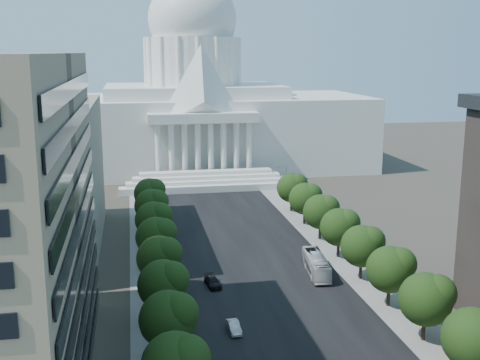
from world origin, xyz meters
TOP-DOWN VIEW (x-y plane):
  - road_asphalt at (0.00, 90.00)m, footprint 30.00×260.00m
  - sidewalk_left at (-19.00, 90.00)m, footprint 8.00×260.00m
  - sidewalk_right at (19.00, 90.00)m, footprint 8.00×260.00m
  - capitol at (0.00, 184.89)m, footprint 120.00×56.00m
  - office_block_left_far at (-48.00, 100.00)m, footprint 38.00×52.00m
  - tree_l_d at (-17.66, 47.81)m, footprint 7.79×7.60m
  - tree_l_e at (-17.66, 59.81)m, footprint 7.79×7.60m
  - tree_l_f at (-17.66, 71.81)m, footprint 7.79×7.60m
  - tree_l_g at (-17.66, 83.81)m, footprint 7.79×7.60m
  - tree_l_h at (-17.66, 95.81)m, footprint 7.79×7.60m
  - tree_l_i at (-17.66, 107.81)m, footprint 7.79×7.60m
  - tree_l_j at (-17.66, 119.81)m, footprint 7.79×7.60m
  - tree_r_c at (18.34, 35.81)m, footprint 7.79×7.60m
  - tree_r_d at (18.34, 47.81)m, footprint 7.79×7.60m
  - tree_r_e at (18.34, 59.81)m, footprint 7.79×7.60m
  - tree_r_f at (18.34, 71.81)m, footprint 7.79×7.60m
  - tree_r_g at (18.34, 83.81)m, footprint 7.79×7.60m
  - tree_r_h at (18.34, 95.81)m, footprint 7.79×7.60m
  - tree_r_i at (18.34, 107.81)m, footprint 7.79×7.60m
  - tree_r_j at (18.34, 119.81)m, footprint 7.79×7.60m
  - streetlight_c at (19.90, 60.00)m, footprint 2.61×0.44m
  - streetlight_d at (19.90, 85.00)m, footprint 2.61×0.44m
  - streetlight_e at (19.90, 110.00)m, footprint 2.61×0.44m
  - streetlight_f at (19.90, 135.00)m, footprint 2.61×0.44m
  - car_silver at (-8.06, 55.24)m, footprint 1.78×4.63m
  - car_dark_b at (-8.74, 73.20)m, footprint 2.87×5.64m
  - city_bus at (10.81, 75.66)m, footprint 4.51×13.45m

SIDE VIEW (x-z plane):
  - road_asphalt at x=0.00m, z-range -0.01..0.01m
  - sidewalk_left at x=-19.00m, z-range -0.01..0.01m
  - sidewalk_right at x=19.00m, z-range -0.01..0.01m
  - car_silver at x=-8.06m, z-range 0.00..1.51m
  - car_dark_b at x=-8.74m, z-range 0.00..1.57m
  - city_bus at x=10.81m, z-range 0.00..3.67m
  - streetlight_c at x=19.90m, z-range 1.32..10.32m
  - streetlight_d at x=19.90m, z-range 1.32..10.32m
  - streetlight_e at x=19.90m, z-range 1.32..10.32m
  - streetlight_f at x=19.90m, z-range 1.32..10.32m
  - tree_l_d at x=-17.66m, z-range 1.47..11.44m
  - tree_l_e at x=-17.66m, z-range 1.47..11.44m
  - tree_l_f at x=-17.66m, z-range 1.47..11.44m
  - tree_l_g at x=-17.66m, z-range 1.47..11.44m
  - tree_l_h at x=-17.66m, z-range 1.47..11.44m
  - tree_l_i at x=-17.66m, z-range 1.47..11.44m
  - tree_l_j at x=-17.66m, z-range 1.47..11.44m
  - tree_r_c at x=18.34m, z-range 1.47..11.44m
  - tree_r_d at x=18.34m, z-range 1.47..11.44m
  - tree_r_e at x=18.34m, z-range 1.47..11.44m
  - tree_r_f at x=18.34m, z-range 1.47..11.44m
  - tree_r_g at x=18.34m, z-range 1.47..11.44m
  - tree_r_h at x=18.34m, z-range 1.47..11.44m
  - tree_r_i at x=18.34m, z-range 1.47..11.44m
  - tree_r_j at x=18.34m, z-range 1.47..11.44m
  - office_block_left_far at x=-48.00m, z-range 0.00..30.00m
  - capitol at x=0.00m, z-range -16.49..56.51m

